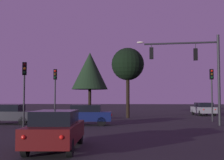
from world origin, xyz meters
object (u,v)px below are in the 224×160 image
at_px(traffic_light_corner_left, 55,85).
at_px(traffic_light_corner_right, 24,81).
at_px(car_crossing_right, 9,114).
at_px(tree_left_far, 90,71).
at_px(car_crossing_left, 85,114).
at_px(tree_behind_sign, 128,65).
at_px(car_nearside_lane, 56,129).
at_px(traffic_signal_mast_arm, 194,63).
at_px(traffic_light_far_side, 212,84).
at_px(car_far_lane, 203,109).

height_order(traffic_light_corner_left, traffic_light_corner_right, traffic_light_corner_left).
bearing_deg(traffic_light_corner_left, car_crossing_right, -138.58).
xyz_separation_m(car_crossing_right, tree_left_far, (3.98, 13.96, 4.60)).
height_order(traffic_light_corner_left, car_crossing_right, traffic_light_corner_left).
distance_m(car_crossing_left, tree_behind_sign, 10.62).
relative_size(car_nearside_lane, tree_behind_sign, 0.65).
height_order(car_nearside_lane, car_crossing_right, same).
distance_m(traffic_signal_mast_arm, car_crossing_left, 9.14).
bearing_deg(tree_behind_sign, traffic_light_far_side, -30.79).
bearing_deg(tree_behind_sign, tree_left_far, 132.99).
height_order(traffic_signal_mast_arm, tree_behind_sign, tree_behind_sign).
relative_size(car_crossing_right, tree_behind_sign, 0.60).
bearing_deg(tree_left_far, tree_behind_sign, -47.01).
xyz_separation_m(traffic_light_corner_left, car_crossing_left, (3.17, -3.01, -2.41)).
bearing_deg(traffic_light_corner_right, car_nearside_lane, -61.35).
distance_m(traffic_light_far_side, car_nearside_lane, 18.45).
height_order(traffic_light_corner_left, tree_left_far, tree_left_far).
bearing_deg(car_nearside_lane, traffic_signal_mast_arm, 58.54).
bearing_deg(tree_behind_sign, car_far_lane, 33.68).
xyz_separation_m(traffic_light_corner_right, car_far_lane, (15.39, 17.14, -2.40)).
height_order(tree_behind_sign, tree_left_far, tree_left_far).
xyz_separation_m(car_far_lane, tree_behind_sign, (-8.74, -5.82, 4.75)).
bearing_deg(car_crossing_right, car_crossing_left, -3.87).
bearing_deg(car_crossing_right, traffic_light_corner_right, -49.53).
relative_size(traffic_light_corner_left, tree_behind_sign, 0.62).
relative_size(car_nearside_lane, car_far_lane, 1.00).
bearing_deg(car_far_lane, traffic_light_corner_left, -141.06).
bearing_deg(traffic_light_corner_left, traffic_light_corner_right, -97.31).
bearing_deg(traffic_light_corner_left, traffic_signal_mast_arm, -11.55).
bearing_deg(car_crossing_right, traffic_light_corner_left, 41.42).
xyz_separation_m(traffic_signal_mast_arm, traffic_light_far_side, (2.09, 3.91, -1.42)).
distance_m(traffic_signal_mast_arm, car_nearside_lane, 14.39).
height_order(car_nearside_lane, tree_left_far, tree_left_far).
distance_m(traffic_light_corner_right, traffic_light_far_side, 15.75).
height_order(traffic_signal_mast_arm, traffic_light_corner_left, traffic_signal_mast_arm).
bearing_deg(tree_left_far, car_crossing_left, -81.56).
relative_size(traffic_signal_mast_arm, car_crossing_left, 1.58).
relative_size(traffic_light_far_side, car_crossing_right, 1.04).
bearing_deg(car_crossing_left, traffic_light_corner_right, -149.77).
distance_m(traffic_light_far_side, car_far_lane, 10.66).
height_order(traffic_light_corner_right, traffic_light_far_side, traffic_light_far_side).
xyz_separation_m(car_crossing_left, car_far_lane, (11.54, 14.90, 0.00)).
bearing_deg(car_crossing_left, tree_left_far, 98.44).
relative_size(traffic_light_corner_right, car_far_lane, 0.95).
distance_m(traffic_signal_mast_arm, traffic_light_corner_right, 12.54).
height_order(car_far_lane, tree_left_far, tree_left_far).
xyz_separation_m(car_far_lane, tree_left_far, (-13.67, -0.52, 4.60)).
bearing_deg(car_crossing_right, traffic_signal_mast_arm, 1.02).
relative_size(traffic_signal_mast_arm, car_far_lane, 1.43).
distance_m(traffic_light_far_side, car_crossing_right, 17.15).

